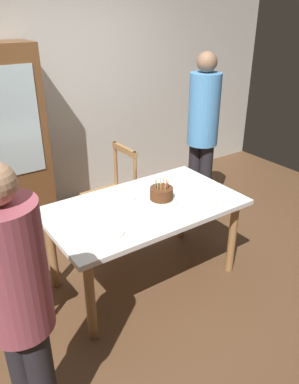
{
  "coord_description": "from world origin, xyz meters",
  "views": [
    {
      "loc": [
        -1.51,
        -2.25,
        2.19
      ],
      "look_at": [
        0.05,
        0.0,
        0.84
      ],
      "focal_mm": 35.33,
      "sensor_mm": 36.0,
      "label": 1
    }
  ],
  "objects_px": {
    "dining_table": "(145,214)",
    "person_celebrant": "(18,303)",
    "plate_near_guest": "(205,198)",
    "person_guest": "(203,129)",
    "plate_far_side": "(123,197)",
    "chair_spindle_back": "(112,196)",
    "plate_near_celebrant": "(110,231)",
    "birthday_cake": "(161,194)"
  },
  "relations": [
    {
      "from": "plate_near_celebrant",
      "to": "birthday_cake",
      "type": "bearing_deg",
      "value": 17.76
    },
    {
      "from": "person_guest",
      "to": "birthday_cake",
      "type": "bearing_deg",
      "value": -148.58
    },
    {
      "from": "birthday_cake",
      "to": "plate_near_guest",
      "type": "bearing_deg",
      "value": -31.35
    },
    {
      "from": "dining_table",
      "to": "plate_far_side",
      "type": "xyz_separation_m",
      "value": [
        -0.08,
        0.2,
        0.1
      ]
    },
    {
      "from": "dining_table",
      "to": "plate_far_side",
      "type": "height_order",
      "value": "plate_far_side"
    },
    {
      "from": "dining_table",
      "to": "plate_near_guest",
      "type": "relative_size",
      "value": 7.24
    },
    {
      "from": "plate_near_celebrant",
      "to": "plate_far_side",
      "type": "xyz_separation_m",
      "value": [
        0.36,
        0.41,
        0.0
      ]
    },
    {
      "from": "plate_far_side",
      "to": "plate_near_guest",
      "type": "bearing_deg",
      "value": -36.26
    },
    {
      "from": "birthday_cake",
      "to": "plate_near_guest",
      "type": "height_order",
      "value": "birthday_cake"
    },
    {
      "from": "chair_spindle_back",
      "to": "person_guest",
      "type": "xyz_separation_m",
      "value": [
        1.01,
        -0.2,
        0.58
      ]
    },
    {
      "from": "dining_table",
      "to": "person_guest",
      "type": "distance_m",
      "value": 1.33
    },
    {
      "from": "plate_near_guest",
      "to": "person_guest",
      "type": "height_order",
      "value": "person_guest"
    },
    {
      "from": "birthday_cake",
      "to": "chair_spindle_back",
      "type": "height_order",
      "value": "chair_spindle_back"
    },
    {
      "from": "birthday_cake",
      "to": "person_guest",
      "type": "distance_m",
      "value": 1.16
    },
    {
      "from": "plate_near_celebrant",
      "to": "plate_near_guest",
      "type": "height_order",
      "value": "same"
    },
    {
      "from": "dining_table",
      "to": "person_celebrant",
      "type": "bearing_deg",
      "value": -147.81
    },
    {
      "from": "plate_near_celebrant",
      "to": "person_guest",
      "type": "xyz_separation_m",
      "value": [
        1.57,
        0.78,
        0.29
      ]
    },
    {
      "from": "birthday_cake",
      "to": "person_guest",
      "type": "bearing_deg",
      "value": 31.42
    },
    {
      "from": "plate_near_guest",
      "to": "person_celebrant",
      "type": "relative_size",
      "value": 0.13
    },
    {
      "from": "dining_table",
      "to": "plate_near_celebrant",
      "type": "bearing_deg",
      "value": -154.98
    },
    {
      "from": "plate_near_celebrant",
      "to": "chair_spindle_back",
      "type": "bearing_deg",
      "value": 60.34
    },
    {
      "from": "plate_far_side",
      "to": "person_guest",
      "type": "relative_size",
      "value": 0.12
    },
    {
      "from": "plate_near_guest",
      "to": "plate_far_side",
      "type": "bearing_deg",
      "value": 143.74
    },
    {
      "from": "chair_spindle_back",
      "to": "person_celebrant",
      "type": "height_order",
      "value": "person_celebrant"
    },
    {
      "from": "dining_table",
      "to": "person_celebrant",
      "type": "height_order",
      "value": "person_celebrant"
    },
    {
      "from": "plate_near_guest",
      "to": "person_celebrant",
      "type": "bearing_deg",
      "value": -161.41
    },
    {
      "from": "plate_far_side",
      "to": "chair_spindle_back",
      "type": "distance_m",
      "value": 0.67
    },
    {
      "from": "person_celebrant",
      "to": "person_guest",
      "type": "xyz_separation_m",
      "value": [
        2.37,
        1.36,
        0.1
      ]
    },
    {
      "from": "dining_table",
      "to": "plate_near_guest",
      "type": "xyz_separation_m",
      "value": [
        0.48,
        -0.2,
        0.1
      ]
    },
    {
      "from": "plate_near_celebrant",
      "to": "chair_spindle_back",
      "type": "xyz_separation_m",
      "value": [
        0.56,
        0.98,
        -0.29
      ]
    },
    {
      "from": "person_celebrant",
      "to": "person_guest",
      "type": "height_order",
      "value": "person_guest"
    },
    {
      "from": "chair_spindle_back",
      "to": "person_guest",
      "type": "bearing_deg",
      "value": -11.01
    },
    {
      "from": "plate_far_side",
      "to": "dining_table",
      "type": "bearing_deg",
      "value": -68.72
    },
    {
      "from": "birthday_cake",
      "to": "plate_near_celebrant",
      "type": "height_order",
      "value": "birthday_cake"
    },
    {
      "from": "plate_far_side",
      "to": "person_celebrant",
      "type": "xyz_separation_m",
      "value": [
        -1.16,
        -0.99,
        0.19
      ]
    },
    {
      "from": "plate_far_side",
      "to": "chair_spindle_back",
      "type": "height_order",
      "value": "chair_spindle_back"
    },
    {
      "from": "plate_far_side",
      "to": "person_guest",
      "type": "xyz_separation_m",
      "value": [
        1.21,
        0.37,
        0.29
      ]
    },
    {
      "from": "dining_table",
      "to": "chair_spindle_back",
      "type": "relative_size",
      "value": 1.68
    },
    {
      "from": "plate_far_side",
      "to": "birthday_cake",
      "type": "bearing_deg",
      "value": -41.85
    },
    {
      "from": "plate_near_guest",
      "to": "person_guest",
      "type": "relative_size",
      "value": 0.12
    },
    {
      "from": "plate_far_side",
      "to": "plate_near_guest",
      "type": "height_order",
      "value": "same"
    },
    {
      "from": "plate_near_guest",
      "to": "dining_table",
      "type": "bearing_deg",
      "value": 156.84
    }
  ]
}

